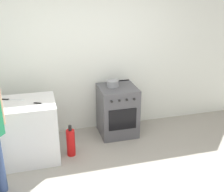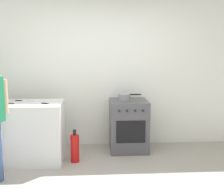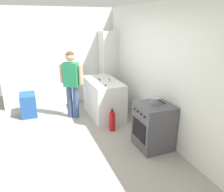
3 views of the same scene
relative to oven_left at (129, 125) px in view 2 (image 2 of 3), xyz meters
The scene contains 8 objects.
back_wall 1.01m from the oven_left, 133.25° to the left, with size 6.00×0.10×2.60m, color silver.
counter_unit 1.74m from the oven_left, 167.46° to the right, with size 1.30×0.70×0.90m, color silver.
oven_left is the anchor object (origin of this frame).
pot 0.49m from the oven_left, 139.94° to the left, with size 0.38×0.20×0.11m.
knife_utility 1.97m from the oven_left, 166.87° to the right, with size 0.25×0.05×0.01m.
knife_chef 1.40m from the oven_left, 157.13° to the right, with size 0.29×0.16×0.01m.
knife_carving 1.73m from the oven_left, behind, with size 0.32×0.14×0.01m.
fire_extinguisher 1.01m from the oven_left, 151.22° to the right, with size 0.13×0.13×0.50m.
Camera 2 is at (-0.21, -2.97, 1.67)m, focal length 45.00 mm.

